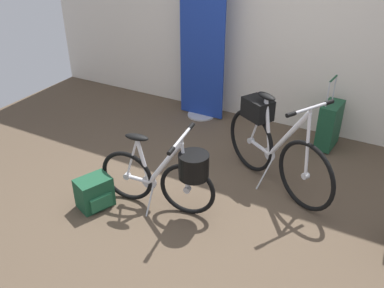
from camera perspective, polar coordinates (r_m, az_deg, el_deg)
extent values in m
plane|color=brown|center=(3.75, -0.46, -9.76)|extent=(6.74, 6.74, 0.00)
cylinder|color=#B7B7BC|center=(5.48, 1.28, 4.05)|extent=(0.36, 0.36, 0.02)
cube|color=navy|center=(5.14, 1.40, 13.74)|extent=(0.60, 0.02, 1.90)
torus|color=black|center=(3.62, -0.65, -6.29)|extent=(0.51, 0.11, 0.51)
cylinder|color=#B7B7BC|center=(3.62, -0.65, -6.29)|extent=(0.07, 0.06, 0.06)
torus|color=black|center=(3.84, -8.94, -4.38)|extent=(0.51, 0.11, 0.51)
cylinder|color=#B7B7BC|center=(3.84, -8.94, -4.38)|extent=(0.07, 0.06, 0.06)
cylinder|color=silver|center=(3.79, -7.44, -4.82)|extent=(0.23, 0.07, 0.05)
cylinder|color=silver|center=(3.56, -3.78, -2.66)|extent=(0.36, 0.09, 0.50)
cylinder|color=silver|center=(3.65, -6.74, -2.37)|extent=(0.13, 0.05, 0.43)
cylinder|color=silver|center=(3.79, -7.44, -4.82)|extent=(0.23, 0.06, 0.04)
cylinder|color=silver|center=(3.50, -1.04, -3.14)|extent=(0.08, 0.04, 0.47)
cylinder|color=silver|center=(3.70, -8.31, -1.96)|extent=(0.15, 0.04, 0.42)
ellipsoid|color=black|center=(3.56, -7.64, 0.94)|extent=(0.23, 0.12, 0.05)
cylinder|color=#B7B7BC|center=(3.37, -1.45, 0.52)|extent=(0.03, 0.03, 0.04)
cylinder|color=#B7B7BC|center=(3.37, -1.45, 0.82)|extent=(0.09, 0.44, 0.03)
cylinder|color=black|center=(3.19, -2.92, -0.97)|extent=(0.05, 0.09, 0.04)
cylinder|color=black|center=(3.55, -0.13, 2.43)|extent=(0.05, 0.09, 0.04)
cylinder|color=#B7B7BC|center=(3.75, -5.90, -5.25)|extent=(0.14, 0.03, 0.14)
cylinder|color=#B7B7BC|center=(3.75, -5.83, -7.73)|extent=(0.04, 0.19, 0.24)
cylinder|color=black|center=(3.46, 0.24, -3.04)|extent=(0.29, 0.29, 0.22)
torus|color=black|center=(3.80, 15.40, -4.26)|extent=(0.60, 0.36, 0.66)
cylinder|color=#B7B7BC|center=(3.80, 15.40, -4.26)|extent=(0.08, 0.07, 0.06)
torus|color=black|center=(4.25, 8.12, 0.50)|extent=(0.60, 0.36, 0.66)
cylinder|color=#B7B7BC|center=(4.25, 8.12, 0.50)|extent=(0.08, 0.07, 0.06)
cylinder|color=silver|center=(4.16, 9.37, -0.42)|extent=(0.27, 0.17, 0.05)
cylinder|color=silver|center=(3.80, 13.14, 1.21)|extent=(0.41, 0.25, 0.63)
cylinder|color=silver|center=(3.98, 10.46, 2.35)|extent=(0.15, 0.11, 0.55)
cylinder|color=silver|center=(4.16, 9.37, -0.42)|extent=(0.27, 0.16, 0.04)
cylinder|color=silver|center=(3.66, 15.68, -0.18)|extent=(0.09, 0.07, 0.60)
cylinder|color=silver|center=(4.07, 9.13, 3.25)|extent=(0.17, 0.11, 0.53)
ellipsoid|color=black|center=(3.90, 10.25, 6.52)|extent=(0.24, 0.19, 0.05)
cylinder|color=#B7B7BC|center=(3.54, 16.02, 4.48)|extent=(0.03, 0.03, 0.04)
cylinder|color=#B7B7BC|center=(3.53, 16.07, 4.78)|extent=(0.24, 0.40, 0.03)
cylinder|color=black|center=(3.38, 13.51, 4.00)|extent=(0.08, 0.10, 0.04)
cylinder|color=black|center=(3.69, 18.42, 5.48)|extent=(0.08, 0.10, 0.04)
cylinder|color=#B7B7BC|center=(4.08, 10.67, -1.38)|extent=(0.13, 0.08, 0.14)
cylinder|color=#B7B7BC|center=(4.08, 10.01, -4.05)|extent=(0.11, 0.18, 0.31)
cube|color=black|center=(4.04, 9.05, 4.84)|extent=(0.34, 0.31, 0.20)
cube|color=#19472D|center=(4.87, 18.43, 2.50)|extent=(0.21, 0.37, 0.52)
cylinder|color=#B7B7BC|center=(4.62, 18.26, 6.52)|extent=(0.02, 0.02, 0.28)
cylinder|color=#B7B7BC|center=(4.82, 19.09, 7.37)|extent=(0.02, 0.02, 0.28)
cylinder|color=#19472D|center=(4.67, 18.96, 8.53)|extent=(0.04, 0.23, 0.02)
cylinder|color=black|center=(4.87, 18.11, -0.95)|extent=(0.04, 0.02, 0.04)
cylinder|color=black|center=(5.09, 18.97, 0.27)|extent=(0.04, 0.02, 0.04)
cube|color=#19472D|center=(3.88, -13.35, -6.52)|extent=(0.31, 0.36, 0.29)
cube|color=#1F5939|center=(3.81, -12.39, -7.92)|extent=(0.11, 0.21, 0.13)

